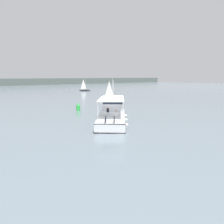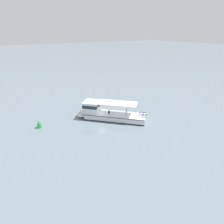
{
  "view_description": "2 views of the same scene",
  "coord_description": "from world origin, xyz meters",
  "px_view_note": "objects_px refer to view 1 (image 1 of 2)",
  "views": [
    {
      "loc": [
        -22.46,
        -23.15,
        5.79
      ],
      "look_at": [
        -1.64,
        -1.97,
        1.4
      ],
      "focal_mm": 38.37,
      "sensor_mm": 36.0,
      "label": 1
    },
    {
      "loc": [
        -30.6,
        16.93,
        15.35
      ],
      "look_at": [
        -1.64,
        -1.97,
        1.4
      ],
      "focal_mm": 33.35,
      "sensor_mm": 36.0,
      "label": 2
    }
  ],
  "objects_px": {
    "sailboat_far_left": "(111,98)",
    "ferry_main": "(112,114)",
    "channel_buoy": "(78,107)",
    "sailboat_off_stern": "(85,90)"
  },
  "relations": [
    {
      "from": "sailboat_off_stern",
      "to": "channel_buoy",
      "type": "relative_size",
      "value": 3.86
    },
    {
      "from": "ferry_main",
      "to": "sailboat_far_left",
      "type": "xyz_separation_m",
      "value": [
        20.0,
        20.68,
        -0.47
      ]
    },
    {
      "from": "ferry_main",
      "to": "channel_buoy",
      "type": "height_order",
      "value": "ferry_main"
    },
    {
      "from": "sailboat_off_stern",
      "to": "channel_buoy",
      "type": "bearing_deg",
      "value": -129.15
    },
    {
      "from": "sailboat_off_stern",
      "to": "channel_buoy",
      "type": "xyz_separation_m",
      "value": [
        -36.82,
        -45.22,
        0.03
      ]
    },
    {
      "from": "ferry_main",
      "to": "channel_buoy",
      "type": "distance_m",
      "value": 11.67
    },
    {
      "from": "sailboat_far_left",
      "to": "ferry_main",
      "type": "bearing_deg",
      "value": -134.05
    },
    {
      "from": "sailboat_off_stern",
      "to": "sailboat_far_left",
      "type": "relative_size",
      "value": 1.0
    },
    {
      "from": "ferry_main",
      "to": "sailboat_off_stern",
      "type": "distance_m",
      "value": 69.07
    },
    {
      "from": "channel_buoy",
      "to": "ferry_main",
      "type": "bearing_deg",
      "value": -104.33
    }
  ]
}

